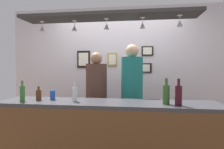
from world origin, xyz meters
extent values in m
cube|color=silver|center=(0.00, 1.10, 1.30)|extent=(4.40, 0.06, 2.60)
cube|color=#38383D|center=(0.00, -0.35, 0.97)|extent=(2.70, 0.55, 0.04)
cube|color=black|center=(0.00, -0.30, 2.05)|extent=(2.20, 0.36, 0.04)
cylinder|color=silver|center=(-0.89, -0.25, 2.03)|extent=(0.06, 0.06, 0.00)
cylinder|color=silver|center=(-0.89, -0.25, 2.00)|extent=(0.01, 0.01, 0.06)
cone|color=silver|center=(-0.89, -0.25, 1.93)|extent=(0.07, 0.07, 0.08)
cylinder|color=silver|center=(-0.45, -0.23, 2.03)|extent=(0.06, 0.06, 0.00)
cylinder|color=silver|center=(-0.45, -0.23, 2.00)|extent=(0.01, 0.01, 0.06)
cone|color=silver|center=(-0.45, -0.23, 1.93)|extent=(0.07, 0.07, 0.08)
cylinder|color=silver|center=(-0.02, -0.27, 2.03)|extent=(0.06, 0.06, 0.00)
cylinder|color=silver|center=(-0.02, -0.27, 2.00)|extent=(0.01, 0.01, 0.06)
cone|color=silver|center=(-0.02, -0.27, 1.93)|extent=(0.07, 0.07, 0.08)
cylinder|color=silver|center=(0.43, -0.27, 2.03)|extent=(0.06, 0.06, 0.00)
cylinder|color=silver|center=(0.43, -0.27, 2.00)|extent=(0.01, 0.01, 0.06)
cone|color=silver|center=(0.43, -0.27, 1.93)|extent=(0.07, 0.07, 0.08)
cylinder|color=silver|center=(0.86, -0.31, 2.03)|extent=(0.06, 0.06, 0.00)
cylinder|color=silver|center=(0.86, -0.31, 2.00)|extent=(0.01, 0.01, 0.06)
cone|color=silver|center=(0.86, -0.31, 1.93)|extent=(0.07, 0.07, 0.08)
cube|color=#2D334C|center=(-0.29, 0.35, 0.39)|extent=(0.17, 0.18, 0.79)
cylinder|color=brown|center=(-0.29, 0.35, 1.13)|extent=(0.34, 0.34, 0.69)
sphere|color=#9E7556|center=(-0.29, 0.35, 1.56)|extent=(0.20, 0.20, 0.20)
cube|color=#2D334C|center=(0.28, 0.35, 0.42)|extent=(0.17, 0.18, 0.85)
cylinder|color=#1E7A75|center=(0.28, 0.35, 1.21)|extent=(0.34, 0.34, 0.73)
sphere|color=tan|center=(0.28, 0.35, 1.67)|extent=(0.21, 0.21, 0.21)
cylinder|color=#512D14|center=(-0.90, -0.35, 1.06)|extent=(0.07, 0.07, 0.13)
cylinder|color=#512D14|center=(-0.90, -0.35, 1.15)|extent=(0.03, 0.03, 0.05)
cylinder|color=#2D5623|center=(0.70, -0.41, 1.10)|extent=(0.08, 0.08, 0.22)
cylinder|color=#2D5623|center=(0.70, -0.41, 1.25)|extent=(0.03, 0.03, 0.08)
cylinder|color=#380F19|center=(0.83, -0.46, 1.10)|extent=(0.08, 0.08, 0.22)
cylinder|color=#380F19|center=(0.83, -0.46, 1.25)|extent=(0.03, 0.03, 0.08)
cylinder|color=#336B2D|center=(-1.06, -0.46, 1.09)|extent=(0.06, 0.06, 0.19)
cylinder|color=#336B2D|center=(-1.06, -0.46, 1.22)|extent=(0.03, 0.03, 0.07)
cylinder|color=silver|center=(-0.41, -0.37, 1.08)|extent=(0.06, 0.06, 0.17)
cylinder|color=silver|center=(-0.41, -0.37, 1.19)|extent=(0.03, 0.03, 0.06)
cylinder|color=#1E4CB2|center=(-0.74, -0.29, 1.05)|extent=(0.07, 0.07, 0.12)
cube|color=black|center=(0.49, 1.06, 1.41)|extent=(0.30, 0.02, 0.18)
cube|color=white|center=(0.49, 1.05, 1.41)|extent=(0.23, 0.01, 0.14)
cube|color=#B29338|center=(-0.13, 1.06, 1.58)|extent=(0.18, 0.02, 0.26)
cube|color=white|center=(-0.13, 1.05, 1.58)|extent=(0.14, 0.01, 0.20)
cube|color=black|center=(-0.71, 1.06, 1.58)|extent=(0.26, 0.02, 0.34)
cube|color=white|center=(-0.71, 1.05, 1.58)|extent=(0.20, 0.01, 0.26)
cube|color=black|center=(0.55, 1.06, 1.74)|extent=(0.22, 0.02, 0.18)
cube|color=white|center=(0.55, 1.05, 1.74)|extent=(0.17, 0.01, 0.14)
camera|label=1|loc=(0.38, -2.64, 1.41)|focal=30.40mm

